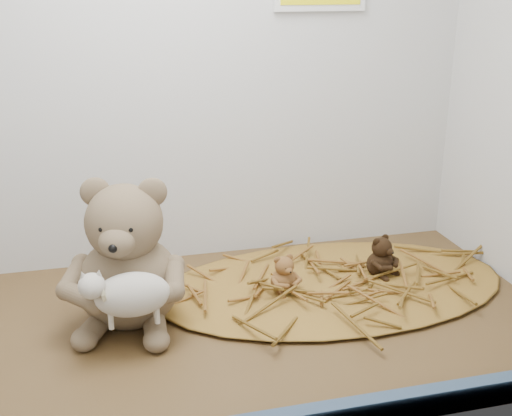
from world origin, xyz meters
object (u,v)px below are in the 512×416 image
object	(u,v)px
main_teddy	(127,253)
mini_teddy_tan	(284,272)
toy_lamb	(132,295)
mini_teddy_brown	(381,254)

from	to	relation	value
main_teddy	mini_teddy_tan	bearing A→B (deg)	21.12
toy_lamb	mini_teddy_tan	bearing A→B (deg)	23.02
main_teddy	mini_teddy_tan	distance (cm)	28.35
mini_teddy_tan	mini_teddy_brown	xyz separation A→B (cm)	(19.71, 2.19, 0.40)
mini_teddy_brown	mini_teddy_tan	bearing A→B (deg)	154.91
main_teddy	toy_lamb	xyz separation A→B (cm)	(0.00, -8.96, -3.00)
main_teddy	mini_teddy_brown	distance (cm)	47.67
main_teddy	mini_teddy_tan	world-z (taller)	main_teddy
main_teddy	mini_teddy_brown	world-z (taller)	main_teddy
mini_teddy_brown	toy_lamb	bearing A→B (deg)	164.91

